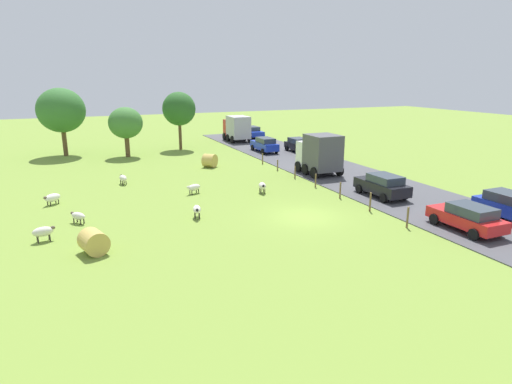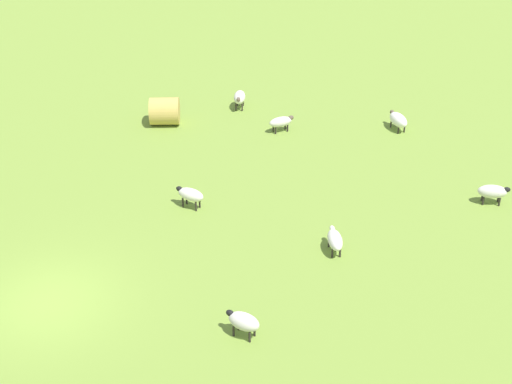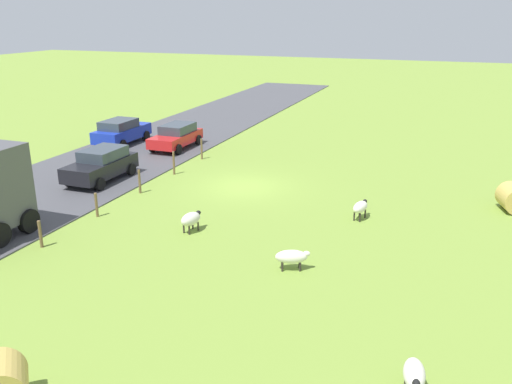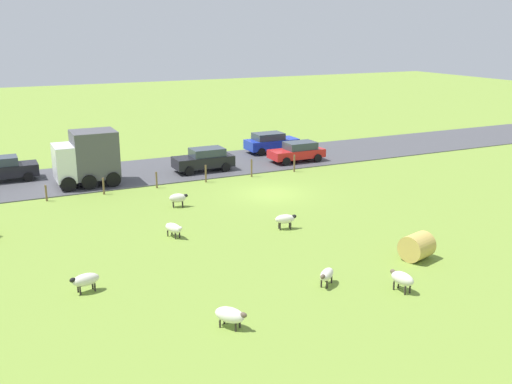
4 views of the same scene
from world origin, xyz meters
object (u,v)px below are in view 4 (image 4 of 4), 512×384
(truck_0, at_px, (87,157))
(car_2, at_px, (297,151))
(sheep_2, at_px, (402,278))
(sheep_4, at_px, (230,315))
(car_1, at_px, (271,142))
(sheep_0, at_px, (85,280))
(sheep_5, at_px, (178,198))
(hay_bale_1, at_px, (417,247))
(sheep_3, at_px, (174,228))
(car_5, at_px, (204,159))
(sheep_1, at_px, (327,275))
(car_6, at_px, (4,168))
(sheep_6, at_px, (285,219))

(truck_0, distance_m, car_2, 16.02)
(sheep_2, distance_m, sheep_4, 7.36)
(truck_0, relative_size, car_1, 0.92)
(sheep_0, distance_m, sheep_5, 11.67)
(truck_0, height_order, car_2, truck_0)
(hay_bale_1, bearing_deg, car_2, -14.14)
(hay_bale_1, bearing_deg, sheep_2, 130.69)
(sheep_5, distance_m, truck_0, 8.33)
(sheep_3, bearing_deg, hay_bale_1, -129.89)
(sheep_3, height_order, car_2, car_2)
(car_5, bearing_deg, sheep_4, 161.40)
(sheep_1, height_order, sheep_5, sheep_5)
(sheep_1, distance_m, car_5, 20.72)
(truck_0, bearing_deg, sheep_1, -163.98)
(sheep_1, height_order, truck_0, truck_0)
(sheep_5, bearing_deg, car_5, -30.90)
(car_1, height_order, car_6, car_6)
(sheep_6, relative_size, car_2, 0.28)
(sheep_1, distance_m, sheep_5, 13.16)
(hay_bale_1, relative_size, truck_0, 0.32)
(sheep_3, distance_m, car_5, 13.92)
(sheep_4, relative_size, truck_0, 0.31)
(sheep_4, relative_size, car_5, 0.29)
(sheep_5, height_order, hay_bale_1, hay_bale_1)
(sheep_4, distance_m, sheep_6, 10.73)
(sheep_2, relative_size, hay_bale_1, 0.92)
(sheep_6, relative_size, hay_bale_1, 0.92)
(sheep_4, distance_m, car_2, 26.55)
(car_1, relative_size, car_5, 1.01)
(sheep_2, xyz_separation_m, sheep_5, (14.79, 4.44, -0.01))
(sheep_3, height_order, sheep_5, sheep_5)
(hay_bale_1, height_order, car_2, car_2)
(sheep_0, relative_size, sheep_1, 1.11)
(car_2, distance_m, car_5, 7.67)
(sheep_6, bearing_deg, sheep_3, 76.62)
(sheep_0, distance_m, sheep_2, 12.63)
(sheep_6, distance_m, hay_bale_1, 7.10)
(sheep_1, bearing_deg, car_1, -22.11)
(car_5, bearing_deg, car_1, -63.15)
(sheep_0, bearing_deg, sheep_6, -73.45)
(truck_0, xyz_separation_m, car_6, (3.45, 5.04, -0.99))
(sheep_4, bearing_deg, sheep_5, -11.33)
(sheep_0, distance_m, sheep_3, 6.86)
(sheep_0, bearing_deg, sheep_5, -36.63)
(sheep_5, height_order, car_2, car_2)
(sheep_3, relative_size, hay_bale_1, 0.96)
(sheep_0, height_order, truck_0, truck_0)
(sheep_5, distance_m, hay_bale_1, 14.35)
(sheep_5, height_order, sheep_6, sheep_5)
(car_2, bearing_deg, car_1, 4.18)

